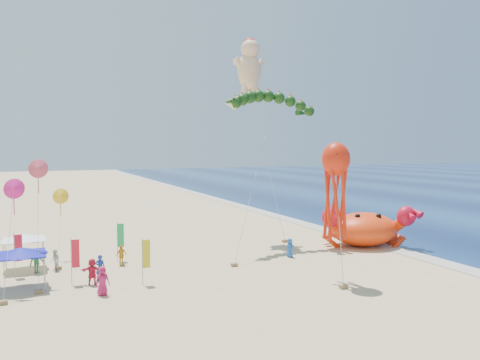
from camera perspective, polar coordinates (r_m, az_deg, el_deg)
name	(u,v)px	position (r m, az deg, el deg)	size (l,w,h in m)	color
ground	(272,260)	(38.73, 3.97, -9.75)	(320.00, 320.00, 0.00)	#D1B784
foam_strip	(388,247)	(45.48, 17.57, -7.84)	(320.00, 320.00, 0.00)	silver
crab_inflatable	(365,228)	(45.36, 14.98, -5.64)	(8.81, 7.28, 3.86)	#F5380C
dragon_kite	(270,105)	(44.16, 3.68, 9.08)	(11.53, 8.13, 14.21)	#12330E
cherub_kite	(250,64)	(47.85, 1.18, 13.93)	(3.61, 4.81, 19.98)	#FFC69B
octopus_kite	(336,184)	(32.34, 11.58, -0.42)	(1.98, 2.72, 9.55)	red
canopy_blue	(21,251)	(33.89, -25.18, -7.89)	(3.33, 3.33, 2.71)	gray
canopy_white	(24,237)	(39.02, -24.89, -6.35)	(3.18, 3.18, 2.71)	gray
feather_flags	(90,248)	(35.33, -17.81, -7.93)	(8.42, 7.43, 3.20)	gray
beachgoers	(120,262)	(35.44, -14.39, -9.71)	(29.26, 8.17, 1.86)	beige
small_kites	(40,195)	(35.90, -23.15, -1.66)	(4.58, 11.96, 8.44)	yellow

